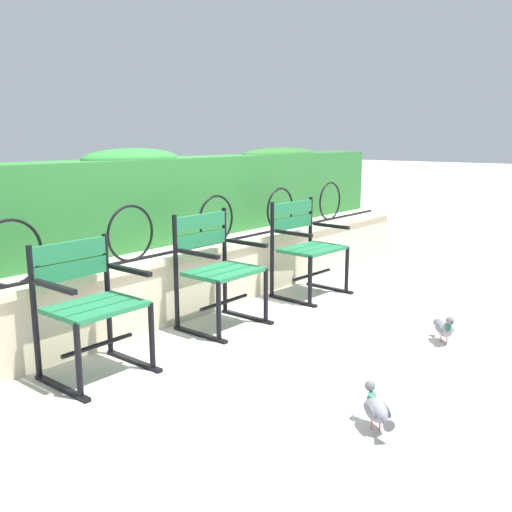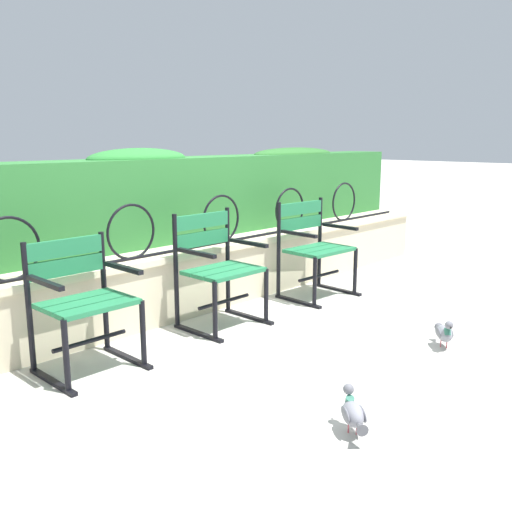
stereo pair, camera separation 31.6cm
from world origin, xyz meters
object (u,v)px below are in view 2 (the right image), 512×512
at_px(park_chair_right, 313,246).
at_px(park_chair_left, 81,299).
at_px(park_chair_centre, 217,266).
at_px(pigeon_far_side, 353,413).
at_px(pigeon_near_chairs, 444,332).

bearing_deg(park_chair_right, park_chair_left, 179.77).
height_order(park_chair_left, park_chair_centre, park_chair_centre).
relative_size(park_chair_centre, pigeon_far_side, 3.60).
height_order(park_chair_left, pigeon_far_side, park_chair_left).
relative_size(park_chair_centre, pigeon_near_chairs, 3.62).
distance_m(park_chair_left, park_chair_right, 2.34).
distance_m(park_chair_centre, park_chair_right, 1.17).
bearing_deg(pigeon_far_side, park_chair_centre, 67.95).
xyz_separation_m(park_chair_centre, pigeon_near_chairs, (0.73, -1.52, -0.36)).
relative_size(park_chair_left, pigeon_far_side, 3.37).
bearing_deg(pigeon_near_chairs, pigeon_far_side, -171.84).
height_order(park_chair_centre, park_chair_right, park_chair_centre).
bearing_deg(park_chair_right, pigeon_near_chairs, -106.43).
distance_m(park_chair_centre, pigeon_near_chairs, 1.73).
bearing_deg(pigeon_far_side, park_chair_right, 42.23).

